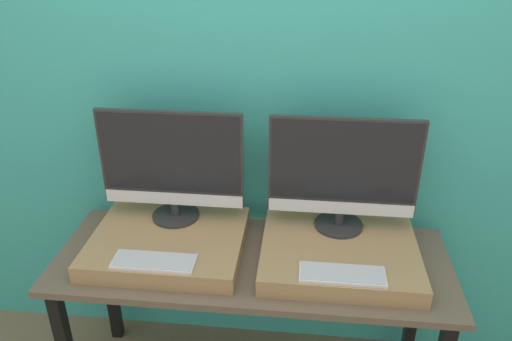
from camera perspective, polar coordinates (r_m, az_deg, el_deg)
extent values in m
cube|color=teal|center=(2.16, 0.59, 7.99)|extent=(8.00, 0.04, 2.60)
cube|color=brown|center=(2.10, -0.49, -10.27)|extent=(1.63, 0.60, 0.03)
cube|color=black|center=(2.69, -16.38, -12.08)|extent=(0.05, 0.05, 0.71)
cube|color=black|center=(2.58, 17.67, -14.28)|extent=(0.05, 0.05, 0.71)
cube|color=#99754C|center=(2.15, -10.01, -8.09)|extent=(0.63, 0.52, 0.08)
cylinder|color=#282828|center=(2.24, -9.13, -5.06)|extent=(0.21, 0.21, 0.01)
cylinder|color=#282828|center=(2.22, -9.19, -4.32)|extent=(0.04, 0.04, 0.06)
cube|color=#282828|center=(2.11, -9.66, 1.29)|extent=(0.61, 0.02, 0.43)
cube|color=black|center=(2.09, -9.82, 1.86)|extent=(0.58, 0.00, 0.34)
cube|color=silver|center=(2.18, -9.39, -3.21)|extent=(0.60, 0.00, 0.06)
cube|color=silver|center=(1.98, -11.58, -10.18)|extent=(0.32, 0.12, 0.01)
cube|color=#B2B2B7|center=(1.97, -11.60, -10.00)|extent=(0.31, 0.10, 0.00)
cube|color=#99754C|center=(2.08, 9.49, -9.31)|extent=(0.63, 0.52, 0.08)
cylinder|color=#282828|center=(2.18, 9.42, -6.12)|extent=(0.21, 0.21, 0.01)
cylinder|color=#282828|center=(2.16, 9.48, -5.37)|extent=(0.04, 0.04, 0.06)
cube|color=#282828|center=(2.04, 9.98, 0.36)|extent=(0.61, 0.02, 0.43)
cube|color=black|center=(2.02, 10.07, 0.95)|extent=(0.58, 0.00, 0.34)
cube|color=silver|center=(2.12, 9.61, -4.24)|extent=(0.60, 0.00, 0.06)
cube|color=silver|center=(1.90, 9.83, -11.63)|extent=(0.32, 0.12, 0.01)
cube|color=#B2B2B7|center=(1.90, 9.84, -11.45)|extent=(0.31, 0.10, 0.00)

